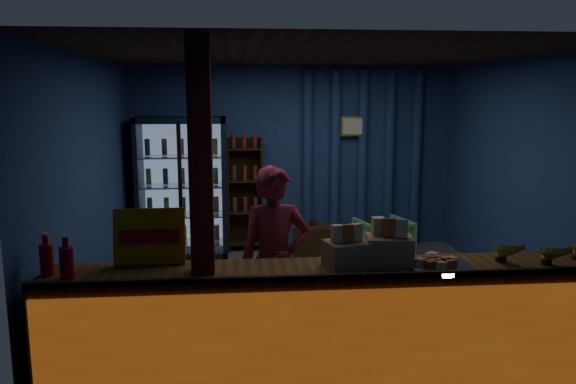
# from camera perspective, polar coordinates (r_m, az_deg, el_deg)

# --- Properties ---
(ground) EXTENTS (4.60, 4.60, 0.00)m
(ground) POSITION_cam_1_polar(r_m,az_deg,el_deg) (6.25, 2.52, -10.71)
(ground) COLOR #515154
(ground) RESTS_ON ground
(room_walls) EXTENTS (4.60, 4.60, 4.60)m
(room_walls) POSITION_cam_1_polar(r_m,az_deg,el_deg) (5.88, 2.64, 3.75)
(room_walls) COLOR navy
(room_walls) RESTS_ON ground
(counter) EXTENTS (4.40, 0.57, 0.99)m
(counter) POSITION_cam_1_polar(r_m,az_deg,el_deg) (4.32, 6.03, -13.62)
(counter) COLOR brown
(counter) RESTS_ON ground
(support_post) EXTENTS (0.16, 0.16, 2.60)m
(support_post) POSITION_cam_1_polar(r_m,az_deg,el_deg) (4.01, -8.70, -3.17)
(support_post) COLOR maroon
(support_post) RESTS_ON ground
(beverage_cooler) EXTENTS (1.20, 0.62, 1.90)m
(beverage_cooler) POSITION_cam_1_polar(r_m,az_deg,el_deg) (7.85, -10.61, 0.46)
(beverage_cooler) COLOR black
(beverage_cooler) RESTS_ON ground
(bottle_shelf) EXTENTS (0.50, 0.28, 1.60)m
(bottle_shelf) POSITION_cam_1_polar(r_m,az_deg,el_deg) (7.98, -4.39, -0.26)
(bottle_shelf) COLOR #321F0F
(bottle_shelf) RESTS_ON ground
(curtain_folds) EXTENTS (1.74, 0.14, 2.50)m
(curtain_folds) POSITION_cam_1_polar(r_m,az_deg,el_deg) (8.19, 7.56, 3.51)
(curtain_folds) COLOR navy
(curtain_folds) RESTS_ON room_walls
(framed_picture) EXTENTS (0.36, 0.04, 0.28)m
(framed_picture) POSITION_cam_1_polar(r_m,az_deg,el_deg) (8.07, 6.65, 6.65)
(framed_picture) COLOR yellow
(framed_picture) RESTS_ON room_walls
(shopkeeper) EXTENTS (0.61, 0.41, 1.62)m
(shopkeeper) POSITION_cam_1_polar(r_m,az_deg,el_deg) (4.74, -1.34, -7.15)
(shopkeeper) COLOR maroon
(shopkeeper) RESTS_ON ground
(green_chair) EXTENTS (0.77, 0.79, 0.59)m
(green_chair) POSITION_cam_1_polar(r_m,az_deg,el_deg) (7.57, 9.65, -4.83)
(green_chair) COLOR #60C06E
(green_chair) RESTS_ON ground
(side_table) EXTENTS (0.58, 0.47, 0.55)m
(side_table) POSITION_cam_1_polar(r_m,az_deg,el_deg) (7.60, 2.55, -5.09)
(side_table) COLOR #321F0F
(side_table) RESTS_ON ground
(yellow_sign) EXTENTS (0.52, 0.10, 0.42)m
(yellow_sign) POSITION_cam_1_polar(r_m,az_deg,el_deg) (4.29, -13.90, -4.40)
(yellow_sign) COLOR gold
(yellow_sign) RESTS_ON counter
(soda_bottles) EXTENTS (0.25, 0.17, 0.31)m
(soda_bottles) POSITION_cam_1_polar(r_m,az_deg,el_deg) (4.21, -22.45, -6.36)
(soda_bottles) COLOR red
(soda_bottles) RESTS_ON counter
(snack_box_left) EXTENTS (0.36, 0.32, 0.32)m
(snack_box_left) POSITION_cam_1_polar(r_m,az_deg,el_deg) (4.12, 5.99, -6.12)
(snack_box_left) COLOR #A68750
(snack_box_left) RESTS_ON counter
(snack_box_centre) EXTENTS (0.36, 0.31, 0.35)m
(snack_box_centre) POSITION_cam_1_polar(r_m,az_deg,el_deg) (4.24, 10.23, -5.62)
(snack_box_centre) COLOR #A68750
(snack_box_centre) RESTS_ON counter
(pastry_tray) EXTENTS (0.47, 0.47, 0.08)m
(pastry_tray) POSITION_cam_1_polar(r_m,az_deg,el_deg) (4.26, 14.87, -7.09)
(pastry_tray) COLOR silver
(pastry_tray) RESTS_ON counter
(banana_bunches) EXTENTS (1.18, 0.32, 0.19)m
(banana_bunches) POSITION_cam_1_polar(r_m,az_deg,el_deg) (4.68, 26.42, -5.43)
(banana_bunches) COLOR gold
(banana_bunches) RESTS_ON counter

